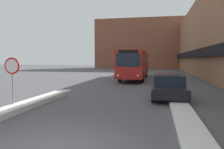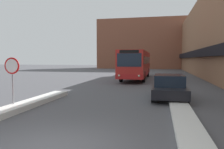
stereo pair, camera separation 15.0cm
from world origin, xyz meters
The scene contains 7 objects.
building_row_right centered at (9.98, 24.00, 5.17)m, with size 5.50×60.00×10.38m.
building_backdrop_far centered at (0.00, 52.23, 6.17)m, with size 26.00×8.00×12.33m.
snow_bank_left centered at (-3.60, 3.68, 0.13)m, with size 0.90×9.17×0.25m.
snow_bank_right centered at (3.60, 2.48, 0.09)m, with size 0.90×9.48×0.18m.
city_bus centered at (-0.08, 20.93, 1.76)m, with size 2.57×12.40×3.20m.
parked_car_front centered at (3.20, 8.37, 0.71)m, with size 1.93×4.23×1.41m.
stop_sign centered at (-3.95, 3.98, 1.74)m, with size 0.76×0.08×2.40m.
Camera 2 is at (2.68, -4.77, 2.31)m, focal length 35.00 mm.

